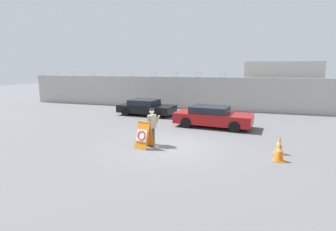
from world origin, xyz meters
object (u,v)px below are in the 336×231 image
(security_guard, at_px, (152,125))
(traffic_cone_near, at_px, (279,152))
(barricade_sign, at_px, (144,135))
(parked_car_rear_sedan, at_px, (213,117))
(traffic_cone_mid, at_px, (279,145))
(parked_car_front_coupe, at_px, (146,107))

(security_guard, distance_m, traffic_cone_near, 5.52)
(security_guard, relative_size, traffic_cone_near, 2.27)
(barricade_sign, xyz_separation_m, parked_car_rear_sedan, (2.31, 5.18, 0.04))
(barricade_sign, distance_m, traffic_cone_mid, 5.80)
(traffic_cone_near, bearing_deg, parked_car_front_coupe, 138.67)
(traffic_cone_mid, bearing_deg, parked_car_front_coupe, 142.51)
(parked_car_front_coupe, xyz_separation_m, parked_car_rear_sedan, (5.40, -2.52, 0.03))
(traffic_cone_near, distance_m, parked_car_rear_sedan, 6.16)
(traffic_cone_near, height_order, traffic_cone_mid, traffic_cone_mid)
(parked_car_rear_sedan, bearing_deg, traffic_cone_near, -51.79)
(traffic_cone_near, relative_size, parked_car_front_coupe, 0.17)
(security_guard, height_order, parked_car_rear_sedan, security_guard)
(barricade_sign, bearing_deg, traffic_cone_near, 13.86)
(barricade_sign, bearing_deg, traffic_cone_mid, 23.05)
(security_guard, bearing_deg, traffic_cone_mid, -70.27)
(parked_car_rear_sedan, bearing_deg, barricade_sign, -108.69)
(security_guard, distance_m, parked_car_rear_sedan, 5.09)
(security_guard, relative_size, parked_car_front_coupe, 0.39)
(traffic_cone_mid, xyz_separation_m, parked_car_rear_sedan, (-3.41, 4.24, 0.26))
(parked_car_front_coupe, bearing_deg, traffic_cone_mid, -33.12)
(barricade_sign, height_order, parked_car_front_coupe, same)
(security_guard, bearing_deg, parked_car_front_coupe, 40.41)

